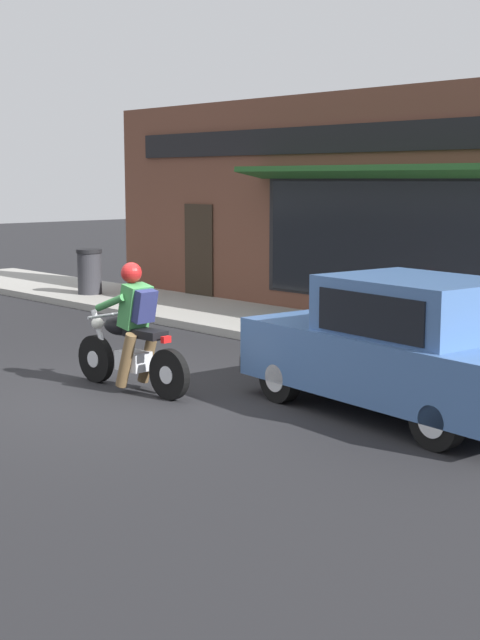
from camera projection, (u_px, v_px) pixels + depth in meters
ground_plane at (126, 395)px, 10.94m from camera, size 80.00×80.00×0.00m
sidewalk_curb at (248, 319)px, 16.42m from camera, size 2.60×22.00×0.14m
storefront_building at (323, 207)px, 16.80m from camera, size 1.25×11.92×4.20m
motorcycle_with_rider at (132, 338)px, 11.09m from camera, size 0.59×2.02×1.62m
car_hatchback at (402, 348)px, 9.94m from camera, size 2.02×3.93×1.57m
fire_hydrant at (360, 304)px, 14.81m from camera, size 0.36×0.24×0.88m
trash_bin at (90, 271)px, 19.46m from camera, size 0.56×0.56×0.98m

